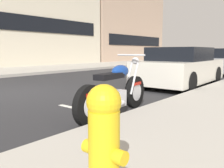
# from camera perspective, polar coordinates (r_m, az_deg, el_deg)

# --- Properties ---
(ground_plane) EXTENTS (260.00, 260.00, 0.00)m
(ground_plane) POSITION_cam_1_polar(r_m,az_deg,el_deg) (7.38, -23.50, -2.06)
(ground_plane) COLOR #28282B
(sidewalk_far_curb) EXTENTS (120.00, 5.00, 0.14)m
(sidewalk_far_curb) POSITION_cam_1_polar(r_m,az_deg,el_deg) (20.10, -0.93, 4.69)
(sidewalk_far_curb) COLOR #ADA89E
(sidewalk_far_curb) RESTS_ON ground
(parking_stall_stripe) EXTENTS (0.12, 2.20, 0.01)m
(parking_stall_stripe) POSITION_cam_1_polar(r_m,az_deg,el_deg) (4.65, -3.81, -6.92)
(parking_stall_stripe) COLOR silver
(parking_stall_stripe) RESTS_ON ground
(parked_motorcycle) EXTENTS (2.21, 0.63, 1.13)m
(parked_motorcycle) POSITION_cam_1_polar(r_m,az_deg,el_deg) (4.41, 0.94, -1.95)
(parked_motorcycle) COLOR black
(parked_motorcycle) RESTS_ON ground
(parked_car_second_in_row) EXTENTS (4.07, 1.93, 1.32)m
(parked_car_second_in_row) POSITION_cam_1_polar(r_m,az_deg,el_deg) (8.60, 16.18, 3.85)
(parked_car_second_in_row) COLOR beige
(parked_car_second_in_row) RESTS_ON ground
(fire_hydrant) EXTENTS (0.24, 0.36, 0.83)m
(fire_hydrant) POSITION_cam_1_polar(r_m,az_deg,el_deg) (1.69, -1.92, -13.37)
(fire_hydrant) COLOR gold
(fire_hydrant) RESTS_ON sidewalk_near_curb
(townhouse_behind_pole) EXTENTS (11.97, 9.56, 10.80)m
(townhouse_behind_pole) POSITION_cam_1_polar(r_m,az_deg,el_deg) (30.90, -1.46, 15.72)
(townhouse_behind_pole) COLOR tan
(townhouse_behind_pole) RESTS_ON ground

